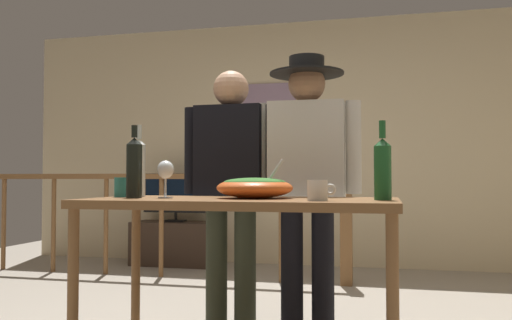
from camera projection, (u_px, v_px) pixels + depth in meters
name	position (u px, v px, depth m)	size (l,w,h in m)	color
back_wall	(304.00, 143.00, 5.71)	(6.29, 0.10, 2.59)	beige
framed_picture	(269.00, 119.00, 5.75)	(0.59, 0.03, 0.76)	gray
stair_railing	(212.00, 209.00, 4.86)	(3.50, 0.10, 1.01)	brown
tv_console	(176.00, 243.00, 5.64)	(0.90, 0.40, 0.45)	#38281E
flat_screen_tv	(175.00, 194.00, 5.63)	(0.69, 0.12, 0.51)	black
serving_table	(241.00, 216.00, 2.56)	(1.48, 0.71, 0.81)	brown
salad_bowl	(255.00, 187.00, 2.60)	(0.37, 0.37, 0.19)	#DB5B23
wine_glass	(166.00, 171.00, 2.64)	(0.08, 0.08, 0.19)	silver
wine_bottle_green	(383.00, 168.00, 2.38)	(0.08, 0.08, 0.36)	#1E5628
wine_bottle_dark	(134.00, 167.00, 2.65)	(0.08, 0.08, 0.36)	black
wine_bottle_clear	(139.00, 167.00, 2.85)	(0.07, 0.07, 0.38)	silver
mug_teal	(122.00, 187.00, 2.76)	(0.11, 0.08, 0.10)	teal
mug_white	(318.00, 190.00, 2.30)	(0.12, 0.09, 0.09)	white
person_standing_left	(231.00, 176.00, 3.22)	(0.60, 0.23, 1.56)	#2D3323
person_standing_right	(307.00, 168.00, 3.12)	(0.63, 0.44, 1.63)	black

